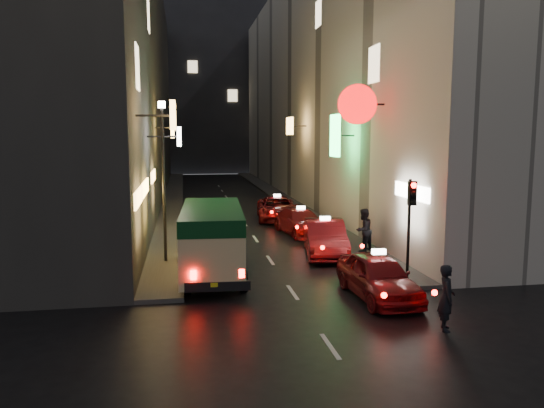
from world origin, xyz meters
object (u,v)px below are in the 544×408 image
pedestrian_crossing (447,293)px  taxi_near (378,273)px  lamp_post (163,171)px  traffic_light (411,208)px  minibus (212,234)px

pedestrian_crossing → taxi_near: bearing=32.6°
taxi_near → lamp_post: bearing=140.6°
pedestrian_crossing → traffic_light: 4.32m
minibus → lamp_post: lamp_post is taller
traffic_light → lamp_post: (-8.20, 4.53, 1.04)m
lamp_post → taxi_near: bearing=-39.4°
taxi_near → pedestrian_crossing: 3.03m
minibus → pedestrian_crossing: size_ratio=3.02×
lamp_post → pedestrian_crossing: bearing=-48.4°
minibus → traffic_light: 6.95m
taxi_near → lamp_post: 9.18m
taxi_near → pedestrian_crossing: pedestrian_crossing is taller
minibus → pedestrian_crossing: 8.49m
minibus → lamp_post: (-1.72, 2.25, 2.11)m
pedestrian_crossing → minibus: bearing=60.9°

